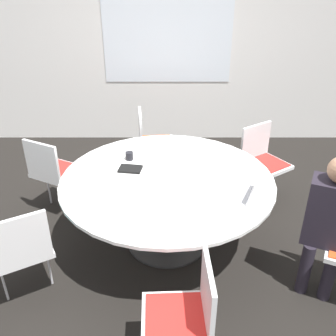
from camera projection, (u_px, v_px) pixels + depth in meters
The scene contains 12 objects.
ground_plane at pixel (168, 241), 3.72m from camera, with size 16.00×16.00×0.00m, color black.
wall_back at pixel (168, 50), 5.32m from camera, with size 8.00×0.07×2.70m.
conference_table at pixel (168, 188), 3.42m from camera, with size 1.92×1.92×0.73m.
chair_1 at pixel (263, 157), 4.16m from camera, with size 0.60×0.59×0.88m.
chair_2 at pixel (152, 138), 4.61m from camera, with size 0.46×0.48×0.88m.
chair_3 at pixel (54, 168), 3.94m from camera, with size 0.58×0.57×0.88m.
chair_4 at pixel (21, 246), 2.85m from camera, with size 0.59×0.58×0.88m.
chair_5 at pixel (187, 312), 2.31m from camera, with size 0.44×0.46×0.88m.
person_0 at pixel (331, 218), 2.85m from camera, with size 0.42×0.35×1.23m.
laptop at pixel (247, 191), 3.08m from camera, with size 0.37×0.40×0.21m.
spiral_notebook at pixel (131, 169), 3.50m from camera, with size 0.23×0.18×0.02m.
coffee_cup at pixel (130, 156), 3.67m from camera, with size 0.08×0.08×0.08m.
Camera 1 is at (0.01, -2.92, 2.42)m, focal length 40.00 mm.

